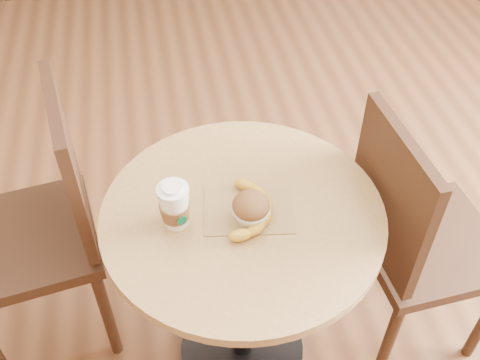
{
  "coord_description": "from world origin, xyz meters",
  "views": [
    {
      "loc": [
        -0.15,
        -1.03,
        1.87
      ],
      "look_at": [
        0.05,
        0.0,
        0.83
      ],
      "focal_mm": 42.0,
      "sensor_mm": 36.0,
      "label": 1
    }
  ],
  "objects_px": {
    "chair_left": "(44,224)",
    "banana": "(250,208)",
    "chair_right": "(413,236)",
    "cafe_table": "(242,255)",
    "coffee_cup": "(175,207)",
    "muffin": "(251,209)"
  },
  "relations": [
    {
      "from": "muffin",
      "to": "banana",
      "type": "height_order",
      "value": "muffin"
    },
    {
      "from": "cafe_table",
      "to": "muffin",
      "type": "height_order",
      "value": "muffin"
    },
    {
      "from": "muffin",
      "to": "banana",
      "type": "relative_size",
      "value": 0.42
    },
    {
      "from": "chair_left",
      "to": "muffin",
      "type": "distance_m",
      "value": 0.71
    },
    {
      "from": "cafe_table",
      "to": "banana",
      "type": "distance_m",
      "value": 0.21
    },
    {
      "from": "cafe_table",
      "to": "banana",
      "type": "bearing_deg",
      "value": -24.31
    },
    {
      "from": "cafe_table",
      "to": "chair_right",
      "type": "distance_m",
      "value": 0.54
    },
    {
      "from": "coffee_cup",
      "to": "muffin",
      "type": "bearing_deg",
      "value": -28.86
    },
    {
      "from": "chair_left",
      "to": "banana",
      "type": "distance_m",
      "value": 0.7
    },
    {
      "from": "chair_left",
      "to": "coffee_cup",
      "type": "xyz_separation_m",
      "value": [
        0.41,
        -0.26,
        0.27
      ]
    },
    {
      "from": "muffin",
      "to": "cafe_table",
      "type": "bearing_deg",
      "value": 111.88
    },
    {
      "from": "cafe_table",
      "to": "chair_left",
      "type": "distance_m",
      "value": 0.64
    },
    {
      "from": "chair_left",
      "to": "chair_right",
      "type": "relative_size",
      "value": 1.03
    },
    {
      "from": "chair_right",
      "to": "cafe_table",
      "type": "bearing_deg",
      "value": 85.62
    },
    {
      "from": "muffin",
      "to": "banana",
      "type": "bearing_deg",
      "value": 81.63
    },
    {
      "from": "cafe_table",
      "to": "muffin",
      "type": "bearing_deg",
      "value": -68.12
    },
    {
      "from": "cafe_table",
      "to": "coffee_cup",
      "type": "relative_size",
      "value": 5.59
    },
    {
      "from": "coffee_cup",
      "to": "banana",
      "type": "distance_m",
      "value": 0.2
    },
    {
      "from": "cafe_table",
      "to": "banana",
      "type": "height_order",
      "value": "banana"
    },
    {
      "from": "cafe_table",
      "to": "chair_right",
      "type": "bearing_deg",
      "value": 0.04
    },
    {
      "from": "cafe_table",
      "to": "chair_left",
      "type": "height_order",
      "value": "chair_left"
    },
    {
      "from": "cafe_table",
      "to": "coffee_cup",
      "type": "distance_m",
      "value": 0.31
    }
  ]
}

